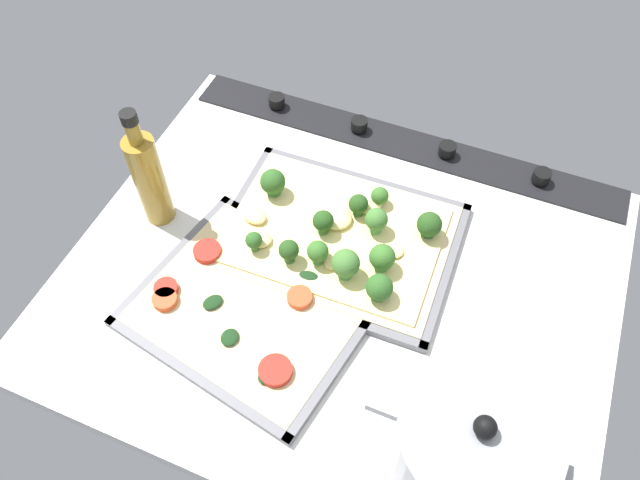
{
  "coord_description": "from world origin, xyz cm",
  "views": [
    {
      "loc": [
        -15.43,
        44.94,
        74.64
      ],
      "look_at": [
        3.37,
        -0.74,
        6.07
      ],
      "focal_mm": 34.9,
      "sensor_mm": 36.0,
      "label": 1
    }
  ],
  "objects": [
    {
      "name": "baking_tray_back",
      "position": [
        9.1,
        9.39,
        0.37
      ],
      "size": [
        34.3,
        31.1,
        1.3
      ],
      "color": "slate",
      "rests_on": "ground_plane"
    },
    {
      "name": "baking_tray_front",
      "position": [
        2.58,
        -5.48,
        0.37
      ],
      "size": [
        34.74,
        26.57,
        1.3
      ],
      "color": "slate",
      "rests_on": "ground_plane"
    },
    {
      "name": "oil_bottle",
      "position": [
        29.3,
        0.22,
        8.47
      ],
      "size": [
        4.45,
        4.45,
        20.65
      ],
      "color": "olive",
      "rests_on": "ground_plane"
    },
    {
      "name": "veggie_pizza_back",
      "position": [
        9.37,
        9.63,
        1.07
      ],
      "size": [
        31.49,
        28.3,
        1.9
      ],
      "color": "beige",
      "rests_on": "baking_tray_back"
    },
    {
      "name": "broccoli_pizza",
      "position": [
        2.11,
        -5.13,
        2.19
      ],
      "size": [
        32.29,
        24.12,
        6.18
      ],
      "color": "beige",
      "rests_on": "baking_tray_front"
    },
    {
      "name": "stove_control_panel",
      "position": [
        -0.0,
        -28.26,
        0.56
      ],
      "size": [
        72.98,
        7.0,
        2.6
      ],
      "color": "black",
      "rests_on": "ground_plane"
    },
    {
      "name": "ground_plane",
      "position": [
        0.0,
        0.0,
        -1.5
      ],
      "size": [
        76.02,
        63.52,
        3.0
      ],
      "primitive_type": "cube",
      "color": "silver"
    },
    {
      "name": "cooking_pot",
      "position": [
        -22.56,
        19.6,
        6.66
      ],
      "size": [
        23.94,
        17.07,
        15.61
      ],
      "color": "gray",
      "rests_on": "ground_plane"
    }
  ]
}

